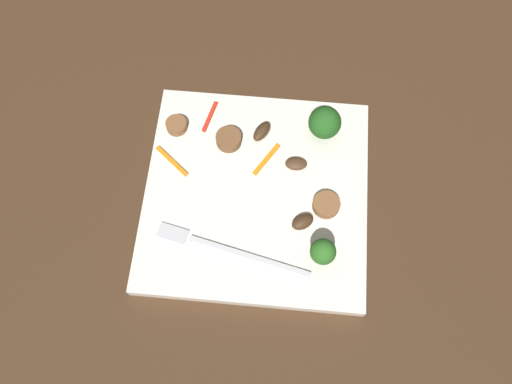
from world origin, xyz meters
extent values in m
plane|color=#422B19|center=(0.00, 0.00, 0.00)|extent=(1.40, 1.40, 0.00)
cube|color=white|center=(0.00, 0.00, 0.01)|extent=(0.27, 0.27, 0.02)
cube|color=silver|center=(0.00, 0.08, 0.02)|extent=(0.14, 0.04, 0.00)
cube|color=silver|center=(0.09, 0.06, 0.02)|extent=(0.04, 0.03, 0.00)
cylinder|color=#296420|center=(-0.08, -0.09, 0.03)|extent=(0.01, 0.01, 0.02)
sphere|color=#235B1E|center=(-0.08, -0.09, 0.05)|extent=(0.04, 0.04, 0.04)
cylinder|color=#347525|center=(-0.08, 0.08, 0.03)|extent=(0.01, 0.01, 0.03)
sphere|color=#2D6B23|center=(-0.08, 0.08, 0.05)|extent=(0.03, 0.03, 0.03)
cylinder|color=brown|center=(-0.08, 0.01, 0.02)|extent=(0.04, 0.04, 0.01)
cylinder|color=brown|center=(0.11, -0.08, 0.02)|extent=(0.04, 0.04, 0.01)
cylinder|color=brown|center=(0.04, -0.06, 0.02)|extent=(0.04, 0.04, 0.01)
ellipsoid|color=#4C331E|center=(-0.05, -0.04, 0.02)|extent=(0.03, 0.02, 0.01)
ellipsoid|color=#422B19|center=(0.00, -0.08, 0.02)|extent=(0.03, 0.03, 0.01)
ellipsoid|color=#422B19|center=(-0.06, 0.04, 0.02)|extent=(0.03, 0.03, 0.01)
cube|color=orange|center=(-0.01, -0.04, 0.02)|extent=(0.03, 0.05, 0.00)
cube|color=red|center=(0.07, -0.10, 0.02)|extent=(0.02, 0.04, 0.00)
cube|color=orange|center=(0.11, -0.03, 0.02)|extent=(0.04, 0.04, 0.00)
camera|label=1|loc=(-0.02, 0.24, 0.60)|focal=36.25mm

